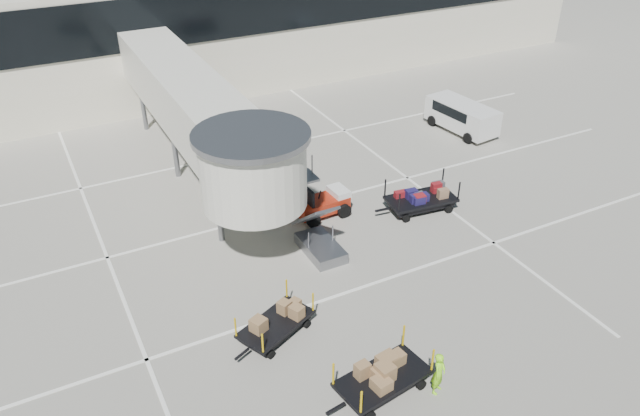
{
  "coord_description": "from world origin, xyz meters",
  "views": [
    {
      "loc": [
        -11.94,
        -15.25,
        16.3
      ],
      "look_at": [
        -1.17,
        5.51,
        2.0
      ],
      "focal_mm": 35.0,
      "sensor_mm": 36.0,
      "label": 1
    }
  ],
  "objects_px": {
    "ground_worker": "(439,373)",
    "minivan": "(460,114)",
    "baggage_tug": "(323,204)",
    "box_cart_far": "(277,323)",
    "suitcase_cart": "(421,199)",
    "box_cart_near": "(383,377)"
  },
  "relations": [
    {
      "from": "suitcase_cart",
      "to": "ground_worker",
      "type": "relative_size",
      "value": 2.58
    },
    {
      "from": "box_cart_near",
      "to": "minivan",
      "type": "xyz_separation_m",
      "value": [
        15.69,
        15.86,
        0.49
      ]
    },
    {
      "from": "ground_worker",
      "to": "minivan",
      "type": "bearing_deg",
      "value": 18.2
    },
    {
      "from": "suitcase_cart",
      "to": "baggage_tug",
      "type": "bearing_deg",
      "value": 165.44
    },
    {
      "from": "box_cart_near",
      "to": "suitcase_cart",
      "type": "bearing_deg",
      "value": 40.46
    },
    {
      "from": "suitcase_cart",
      "to": "minivan",
      "type": "relative_size",
      "value": 0.86
    },
    {
      "from": "suitcase_cart",
      "to": "box_cart_far",
      "type": "relative_size",
      "value": 1.18
    },
    {
      "from": "baggage_tug",
      "to": "suitcase_cart",
      "type": "bearing_deg",
      "value": -23.93
    },
    {
      "from": "minivan",
      "to": "box_cart_near",
      "type": "bearing_deg",
      "value": -141.33
    },
    {
      "from": "baggage_tug",
      "to": "box_cart_far",
      "type": "relative_size",
      "value": 0.75
    },
    {
      "from": "box_cart_far",
      "to": "baggage_tug",
      "type": "bearing_deg",
      "value": 26.44
    },
    {
      "from": "box_cart_far",
      "to": "minivan",
      "type": "bearing_deg",
      "value": 8.95
    },
    {
      "from": "box_cart_near",
      "to": "minivan",
      "type": "height_order",
      "value": "minivan"
    },
    {
      "from": "baggage_tug",
      "to": "box_cart_near",
      "type": "bearing_deg",
      "value": -110.23
    },
    {
      "from": "ground_worker",
      "to": "suitcase_cart",
      "type": "bearing_deg",
      "value": 25.72
    },
    {
      "from": "suitcase_cart",
      "to": "box_cart_near",
      "type": "relative_size",
      "value": 1.06
    },
    {
      "from": "ground_worker",
      "to": "minivan",
      "type": "relative_size",
      "value": 0.33
    },
    {
      "from": "box_cart_near",
      "to": "box_cart_far",
      "type": "xyz_separation_m",
      "value": [
        -2.05,
        4.16,
        -0.07
      ]
    },
    {
      "from": "box_cart_near",
      "to": "ground_worker",
      "type": "distance_m",
      "value": 1.84
    },
    {
      "from": "suitcase_cart",
      "to": "ground_worker",
      "type": "distance_m",
      "value": 11.84
    },
    {
      "from": "suitcase_cart",
      "to": "ground_worker",
      "type": "bearing_deg",
      "value": -116.04
    },
    {
      "from": "baggage_tug",
      "to": "ground_worker",
      "type": "relative_size",
      "value": 1.64
    }
  ]
}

